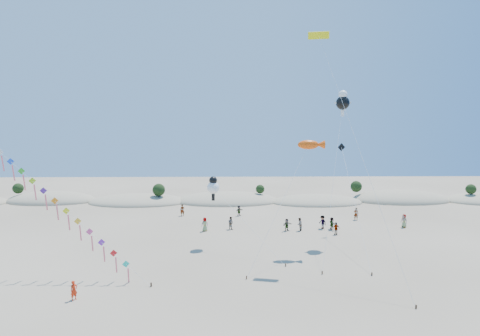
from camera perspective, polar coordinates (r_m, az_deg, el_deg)
name	(u,v)px	position (r m, az deg, el deg)	size (l,w,h in m)	color
ground	(219,326)	(29.89, -3.04, -21.51)	(160.00, 160.00, 0.00)	#807059
dune_ridge	(233,201)	(72.91, -1.01, -4.71)	(145.30, 11.49, 5.57)	tan
kite_train	(1,154)	(44.19, -30.84, 1.72)	(28.38, 9.46, 21.66)	#3F2D1E
fish_kite	(311,145)	(44.49, 10.08, 3.25)	(8.87, 9.28, 12.24)	#3F2D1E
cartoon_kite_low	(213,186)	(45.99, -3.82, -2.61)	(8.18, 8.10, 8.02)	#3F2D1E
cartoon_kite_high	(343,102)	(50.14, 14.41, 9.15)	(5.94, 13.25, 17.99)	#3F2D1E
parafoil_kite	(320,40)	(44.49, 11.36, 17.38)	(6.02, 14.72, 23.59)	#3F2D1E
dark_kite	(348,174)	(49.77, 15.08, -0.83)	(1.92, 16.60, 11.52)	#3F2D1E
flyer_foreground	(74,290)	(35.81, -22.55, -15.77)	(0.57, 0.37, 1.57)	red
beachgoers	(292,221)	(55.46, 7.40, -7.46)	(31.80, 11.76, 1.81)	slate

